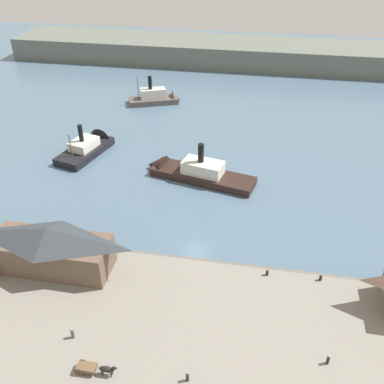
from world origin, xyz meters
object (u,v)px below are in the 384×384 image
Objects in this scene: pedestrian_near_west_shed at (73,334)px; pedestrian_walking_east at (328,360)px; mooring_post_center_east at (321,278)px; ferry_moored_east at (190,171)px; ferry_outer_harbor at (159,98)px; pedestrian_near_east_shed at (187,377)px; ferry_shed_west_terminal at (50,248)px; ferry_departing_north at (90,146)px; horse_cart at (95,368)px; mooring_post_west at (267,273)px.

pedestrian_near_west_shed reaches higher than pedestrian_walking_east.
mooring_post_center_east is 0.03× the size of ferry_moored_east.
pedestrian_walking_east is 95.76m from ferry_outer_harbor.
pedestrian_near_west_shed reaches higher than pedestrian_near_east_shed.
ferry_shed_west_terminal is 42.57m from ferry_departing_north.
ferry_moored_east reaches higher than ferry_outer_harbor.
pedestrian_near_west_shed is 57.01m from ferry_departing_north.
pedestrian_near_east_shed is (11.72, 1.00, -0.19)m from horse_cart.
mooring_post_center_east is 64.39m from ferry_departing_north.
ferry_departing_north is 34.76m from ferry_outer_harbor.
ferry_shed_west_terminal is 10.98× the size of pedestrian_near_west_shed.
ferry_departing_north is (-18.73, 53.84, -0.67)m from pedestrian_near_west_shed.
pedestrian_walking_east is (34.06, 2.08, -0.10)m from pedestrian_near_west_shed.
pedestrian_walking_east is 51.12m from ferry_moored_east.
mooring_post_center_east is at bearing 89.46° from pedestrian_walking_east.
horse_cart reaches higher than pedestrian_near_east_shed.
horse_cart is (13.63, -17.15, -3.09)m from ferry_shed_west_terminal.
mooring_post_west is at bearing 33.06° from pedestrian_near_west_shed.
ferry_departing_north is at bearing 140.28° from mooring_post_west.
pedestrian_near_west_shed is at bearing -83.79° from ferry_outer_harbor.
ferry_moored_east is (16.57, 33.34, -3.76)m from ferry_shed_west_terminal.
ferry_moored_east reaches higher than pedestrian_near_east_shed.
ferry_shed_west_terminal is 22.12m from horse_cart.
pedestrian_near_west_shed reaches higher than mooring_post_center_east.
ferry_outer_harbor is (-26.17, 90.86, -0.44)m from pedestrian_near_east_shed.
horse_cart reaches higher than pedestrian_walking_east.
ferry_moored_east is (7.89, 45.99, -0.55)m from pedestrian_near_west_shed.
mooring_post_west is at bearing -39.72° from ferry_departing_north.
pedestrian_walking_east is (42.75, -10.57, -3.31)m from ferry_shed_west_terminal.
horse_cart is at bearing -42.38° from pedestrian_near_west_shed.
ferry_shed_west_terminal is 12.00× the size of pedestrian_near_east_shed.
horse_cart is 92.99m from ferry_outer_harbor.
pedestrian_near_east_shed is at bearing -114.29° from mooring_post_west.
pedestrian_near_west_shed is at bearing -55.51° from ferry_shed_west_terminal.
pedestrian_walking_east is 73.93m from ferry_departing_north.
ferry_shed_west_terminal reaches higher than mooring_post_center_east.
pedestrian_walking_east is at bearing -90.54° from mooring_post_center_east.
ferry_outer_harbor reaches higher than horse_cart.
horse_cart is 36.42m from mooring_post_center_east.
ferry_moored_east reaches higher than mooring_post_center_east.
horse_cart is 0.30× the size of ferry_departing_north.
ferry_departing_north is (-52.79, 51.76, -0.56)m from pedestrian_walking_east.
mooring_post_west is at bearing 119.18° from pedestrian_walking_east.
mooring_post_west is at bearing 65.71° from pedestrian_near_east_shed.
ferry_shed_west_terminal is 34.95m from mooring_post_west.
pedestrian_near_west_shed is at bearing 168.12° from pedestrian_near_east_shed.
pedestrian_walking_east is (17.40, 5.58, -0.04)m from pedestrian_near_east_shed.
ferry_moored_east is at bearing -67.20° from ferry_outer_harbor.
pedestrian_near_east_shed is at bearing -58.32° from ferry_departing_north.
ferry_departing_north is at bearing 112.08° from horse_cart.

